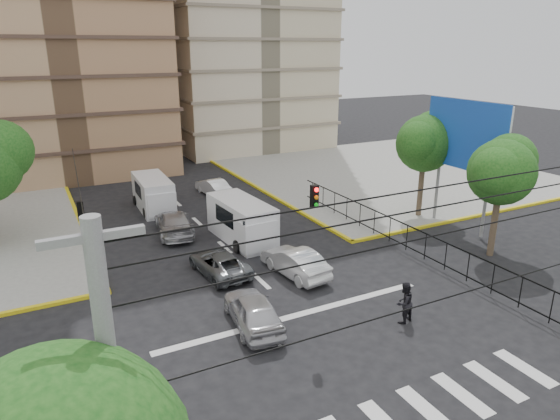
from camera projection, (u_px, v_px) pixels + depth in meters
ground at (311, 328)px, 21.03m from camera, size 160.00×160.00×0.00m
sidewalk_ne at (386, 172)px, 46.60m from camera, size 26.00×26.00×0.15m
crosswalk_stripes at (407, 417)px, 15.96m from camera, size 12.00×2.40×0.01m
stop_line at (297, 315)px, 22.04m from camera, size 13.00×0.40×0.01m
park_fence at (406, 252)px, 28.75m from camera, size 0.10×22.50×1.66m
billboard at (466, 137)px, 30.52m from camera, size 0.36×6.20×8.10m
tree_park_a at (503, 169)px, 26.86m from camera, size 4.41×3.60×6.83m
tree_park_c at (426, 141)px, 33.11m from camera, size 4.65×3.80×7.25m
traffic_light_nw at (83, 231)px, 23.23m from camera, size 0.28×0.22×4.40m
traffic_light_hanging at (344, 208)px, 17.46m from camera, size 18.00×9.12×0.92m
van_right_lane at (243, 223)px, 29.98m from camera, size 2.54×5.67×2.50m
van_left_lane at (154, 195)px, 35.76m from camera, size 2.23×5.33×2.38m
car_silver_front_left at (253, 310)px, 20.97m from camera, size 2.27×4.51×1.47m
car_white_front_right at (295, 262)px, 25.70m from camera, size 2.04×4.53×1.44m
car_grey_mid_left at (219, 263)px, 25.83m from camera, size 2.42×4.55×1.22m
car_silver_rear_left at (174, 223)px, 31.35m from camera, size 2.80×5.34×1.48m
car_darkgrey_mid_right at (228, 205)px, 35.25m from camera, size 1.73×3.91×1.31m
car_white_rear_right at (213, 187)px, 39.70m from camera, size 1.78×4.12×1.32m
pedestrian_crosswalk at (404, 303)px, 21.21m from camera, size 1.02×0.86×1.85m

